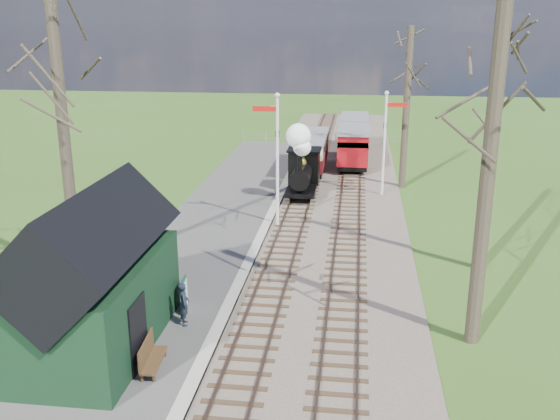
{
  "coord_description": "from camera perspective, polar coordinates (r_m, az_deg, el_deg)",
  "views": [
    {
      "loc": [
        2.88,
        -11.41,
        9.3
      ],
      "look_at": [
        -0.27,
        13.51,
        1.6
      ],
      "focal_mm": 40.0,
      "sensor_mm": 36.0,
      "label": 1
    }
  ],
  "objects": [
    {
      "name": "red_carriage_a",
      "position": [
        40.53,
        6.7,
        5.77
      ],
      "size": [
        2.0,
        4.94,
        2.1
      ],
      "color": "black",
      "rests_on": "ground"
    },
    {
      "name": "coping_strip",
      "position": [
        27.33,
        -1.81,
        -2.63
      ],
      "size": [
        0.4,
        44.0,
        0.21
      ],
      "primitive_type": "cube",
      "color": "#B2AD9E",
      "rests_on": "ground"
    },
    {
      "name": "bare_trees",
      "position": [
        21.95,
        3.05,
        6.28
      ],
      "size": [
        15.51,
        22.39,
        12.0
      ],
      "color": "#382D23",
      "rests_on": "ground"
    },
    {
      "name": "coach",
      "position": [
        39.29,
        2.86,
        5.43
      ],
      "size": [
        1.91,
        6.56,
        2.01
      ],
      "color": "black",
      "rests_on": "ground"
    },
    {
      "name": "distant_hills",
      "position": [
        79.98,
        5.77,
        -1.64
      ],
      "size": [
        114.4,
        48.0,
        22.02
      ],
      "color": "#385B23",
      "rests_on": "ground"
    },
    {
      "name": "station_shed",
      "position": [
        18.4,
        -16.48,
        -6.18
      ],
      "size": [
        3.25,
        6.3,
        4.78
      ],
      "color": "black",
      "rests_on": "platform"
    },
    {
      "name": "ballast_bed",
      "position": [
        34.7,
        4.33,
        1.54
      ],
      "size": [
        8.0,
        60.0,
        0.1
      ],
      "primitive_type": "cube",
      "color": "brown",
      "rests_on": "ground"
    },
    {
      "name": "semaphore_far",
      "position": [
        33.97,
        9.68,
        6.72
      ],
      "size": [
        1.22,
        0.24,
        5.72
      ],
      "color": "silver",
      "rests_on": "ground"
    },
    {
      "name": "person",
      "position": [
        19.67,
        -8.79,
        -8.47
      ],
      "size": [
        0.46,
        0.58,
        1.39
      ],
      "primitive_type": "imported",
      "rotation": [
        0.0,
        0.0,
        1.85
      ],
      "color": "#19202D",
      "rests_on": "platform"
    },
    {
      "name": "track_near",
      "position": [
        34.77,
        2.19,
        1.69
      ],
      "size": [
        1.6,
        60.0,
        0.15
      ],
      "color": "brown",
      "rests_on": "ground"
    },
    {
      "name": "semaphore_near",
      "position": [
        28.23,
        -0.38,
        5.44
      ],
      "size": [
        1.22,
        0.24,
        6.22
      ],
      "color": "silver",
      "rests_on": "ground"
    },
    {
      "name": "bench",
      "position": [
        17.66,
        -11.85,
        -12.86
      ],
      "size": [
        0.55,
        1.53,
        0.86
      ],
      "color": "#4C331B",
      "rests_on": "platform"
    },
    {
      "name": "locomotive",
      "position": [
        33.29,
        2.04,
        4.2
      ],
      "size": [
        1.64,
        3.82,
        4.1
      ],
      "color": "black",
      "rests_on": "ground"
    },
    {
      "name": "sign_board",
      "position": [
        20.6,
        -8.75,
        -7.69
      ],
      "size": [
        0.17,
        0.76,
        1.11
      ],
      "color": "#0E442F",
      "rests_on": "platform"
    },
    {
      "name": "red_carriage_b",
      "position": [
        45.94,
        6.8,
        7.09
      ],
      "size": [
        2.0,
        4.94,
        2.1
      ],
      "color": "black",
      "rests_on": "ground"
    },
    {
      "name": "platform",
      "position": [
        27.77,
        -6.51,
        -2.42
      ],
      "size": [
        5.0,
        44.0,
        0.2
      ],
      "primitive_type": "cube",
      "color": "#474442",
      "rests_on": "ground"
    },
    {
      "name": "track_far",
      "position": [
        34.66,
        6.48,
        1.54
      ],
      "size": [
        1.6,
        60.0,
        0.15
      ],
      "color": "brown",
      "rests_on": "ground"
    },
    {
      "name": "fence_line",
      "position": [
        48.28,
        4.04,
        6.56
      ],
      "size": [
        12.6,
        0.08,
        1.0
      ],
      "color": "slate",
      "rests_on": "ground"
    }
  ]
}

